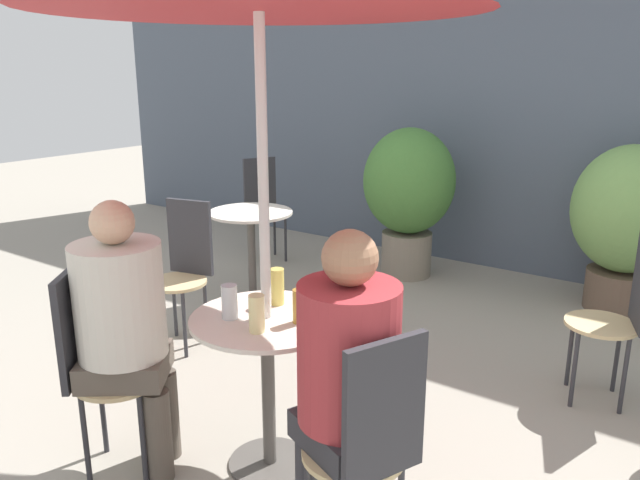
{
  "coord_description": "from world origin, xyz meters",
  "views": [
    {
      "loc": [
        1.51,
        -1.86,
        1.76
      ],
      "look_at": [
        -0.1,
        0.44,
        0.98
      ],
      "focal_mm": 35.0,
      "sensor_mm": 36.0,
      "label": 1
    }
  ],
  "objects": [
    {
      "name": "ground_plane",
      "position": [
        0.0,
        0.0,
        0.0
      ],
      "size": [
        20.0,
        20.0,
        0.0
      ],
      "primitive_type": "plane",
      "color": "gray"
    },
    {
      "name": "storefront_wall",
      "position": [
        0.0,
        3.47,
        1.5
      ],
      "size": [
        10.0,
        0.06,
        3.0
      ],
      "color": "#4C5666",
      "rests_on": "ground_plane"
    },
    {
      "name": "cafe_table_near",
      "position": [
        -0.1,
        0.04,
        0.54
      ],
      "size": [
        0.66,
        0.66,
        0.73
      ],
      "color": "#514C47",
      "rests_on": "ground_plane"
    },
    {
      "name": "cafe_table_far",
      "position": [
        -1.48,
        1.52,
        0.52
      ],
      "size": [
        0.62,
        0.62,
        0.73
      ],
      "color": "#514C47",
      "rests_on": "ground_plane"
    },
    {
      "name": "bistro_chair_0",
      "position": [
        -0.7,
        -0.41,
        0.55
      ],
      "size": [
        0.43,
        0.42,
        0.94
      ],
      "rotation": [
        0.0,
        0.0,
        -4.07
      ],
      "color": "tan",
      "rests_on": "ground_plane"
    },
    {
      "name": "bistro_chair_1",
      "position": [
        0.59,
        -0.25,
        0.55
      ],
      "size": [
        0.42,
        0.4,
        0.94
      ],
      "rotation": [
        0.0,
        0.0,
        -1.97
      ],
      "color": "tan",
      "rests_on": "ground_plane"
    },
    {
      "name": "bistro_chair_2",
      "position": [
        -1.39,
        0.77,
        0.55
      ],
      "size": [
        0.38,
        0.4,
        0.94
      ],
      "rotation": [
        0.0,
        0.0,
        0.22
      ],
      "color": "tan",
      "rests_on": "ground_plane"
    },
    {
      "name": "bistro_chair_4",
      "position": [
        -2.18,
        2.49,
        0.55
      ],
      "size": [
        0.42,
        0.41,
        0.94
      ],
      "rotation": [
        0.0,
        0.0,
        1.11
      ],
      "color": "tan",
      "rests_on": "ground_plane"
    },
    {
      "name": "bistro_chair_5",
      "position": [
        1.07,
        1.54,
        0.55
      ],
      "size": [
        0.41,
        0.39,
        0.94
      ],
      "rotation": [
        0.0,
        0.0,
        5.04
      ],
      "color": "tan",
      "rests_on": "ground_plane"
    },
    {
      "name": "seated_person_0",
      "position": [
        -0.58,
        -0.32,
        0.73
      ],
      "size": [
        0.48,
        0.47,
        1.24
      ],
      "rotation": [
        0.0,
        0.0,
        2.22
      ],
      "color": "brown",
      "rests_on": "ground_plane"
    },
    {
      "name": "seated_person_1",
      "position": [
        0.46,
        -0.19,
        0.73
      ],
      "size": [
        0.43,
        0.41,
        1.25
      ],
      "rotation": [
        0.0,
        0.0,
        4.31
      ],
      "color": "#2D2D33",
      "rests_on": "ground_plane"
    },
    {
      "name": "beer_glass_0",
      "position": [
        0.05,
        0.08,
        0.8
      ],
      "size": [
        0.06,
        0.06,
        0.15
      ],
      "color": "#B28433",
      "rests_on": "cafe_table_near"
    },
    {
      "name": "beer_glass_1",
      "position": [
        -0.16,
        0.19,
        0.81
      ],
      "size": [
        0.06,
        0.06,
        0.17
      ],
      "color": "#DBC65B",
      "rests_on": "cafe_table_near"
    },
    {
      "name": "beer_glass_2",
      "position": [
        -0.22,
        -0.06,
        0.8
      ],
      "size": [
        0.07,
        0.07,
        0.15
      ],
      "color": "silver",
      "rests_on": "cafe_table_near"
    },
    {
      "name": "beer_glass_3",
      "position": [
        -0.03,
        -0.09,
        0.8
      ],
      "size": [
        0.07,
        0.07,
        0.16
      ],
      "color": "beige",
      "rests_on": "cafe_table_near"
    },
    {
      "name": "potted_plant_0",
      "position": [
        -0.84,
        2.81,
        0.75
      ],
      "size": [
        0.77,
        0.77,
        1.27
      ],
      "color": "slate",
      "rests_on": "ground_plane"
    },
    {
      "name": "potted_plant_1",
      "position": [
        0.83,
        3.0,
        0.7
      ],
      "size": [
        0.8,
        0.8,
        1.23
      ],
      "color": "brown",
      "rests_on": "ground_plane"
    }
  ]
}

